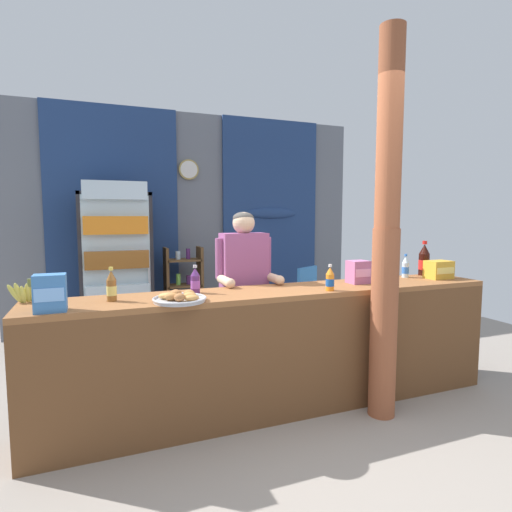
% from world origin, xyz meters
% --- Properties ---
extents(ground_plane, '(8.19, 8.19, 0.00)m').
position_xyz_m(ground_plane, '(0.00, 1.26, 0.00)').
color(ground_plane, gray).
extents(back_wall_curtained, '(4.74, 0.22, 2.88)m').
position_xyz_m(back_wall_curtained, '(-0.00, 3.20, 1.48)').
color(back_wall_curtained, slate).
rests_on(back_wall_curtained, ground).
extents(stall_counter, '(3.64, 0.53, 0.94)m').
position_xyz_m(stall_counter, '(0.05, 0.31, 0.58)').
color(stall_counter, '#935B33').
rests_on(stall_counter, ground).
extents(timber_post, '(0.22, 0.20, 2.83)m').
position_xyz_m(timber_post, '(0.71, 0.03, 1.36)').
color(timber_post, '#995133').
rests_on(timber_post, ground).
extents(drink_fridge, '(0.80, 0.71, 1.89)m').
position_xyz_m(drink_fridge, '(-1.06, 2.64, 1.04)').
color(drink_fridge, '#232328').
rests_on(drink_fridge, ground).
extents(bottle_shelf_rack, '(0.48, 0.28, 1.11)m').
position_xyz_m(bottle_shelf_rack, '(-0.23, 2.83, 0.58)').
color(bottle_shelf_rack, brown).
rests_on(bottle_shelf_rack, ground).
extents(plastic_lawn_chair, '(0.60, 0.60, 0.86)m').
position_xyz_m(plastic_lawn_chair, '(1.16, 2.28, 0.49)').
color(plastic_lawn_chair, '#3884D6').
rests_on(plastic_lawn_chair, ground).
extents(shopkeeper, '(0.51, 0.42, 1.54)m').
position_xyz_m(shopkeeper, '(-0.09, 0.89, 0.97)').
color(shopkeeper, '#28282D').
rests_on(shopkeeper, ground).
extents(soda_bottle_cola, '(0.10, 0.10, 0.33)m').
position_xyz_m(soda_bottle_cola, '(1.65, 0.63, 1.08)').
color(soda_bottle_cola, black).
rests_on(soda_bottle_cola, stall_counter).
extents(soda_bottle_iced_tea, '(0.07, 0.07, 0.23)m').
position_xyz_m(soda_bottle_iced_tea, '(-1.18, 0.44, 1.04)').
color(soda_bottle_iced_tea, brown).
rests_on(soda_bottle_iced_tea, stall_counter).
extents(soda_bottle_grape_soda, '(0.07, 0.07, 0.21)m').
position_xyz_m(soda_bottle_grape_soda, '(-0.60, 0.52, 1.03)').
color(soda_bottle_grape_soda, '#56286B').
rests_on(soda_bottle_grape_soda, stall_counter).
extents(soda_bottle_orange_soda, '(0.06, 0.06, 0.20)m').
position_xyz_m(soda_bottle_orange_soda, '(0.38, 0.25, 1.03)').
color(soda_bottle_orange_soda, orange).
rests_on(soda_bottle_orange_soda, stall_counter).
extents(soda_bottle_water, '(0.06, 0.06, 0.22)m').
position_xyz_m(soda_bottle_water, '(1.38, 0.58, 1.03)').
color(soda_bottle_water, silver).
rests_on(soda_bottle_water, stall_counter).
extents(snack_box_biscuit, '(0.18, 0.13, 0.22)m').
position_xyz_m(snack_box_biscuit, '(-1.53, 0.25, 1.05)').
color(snack_box_biscuit, '#3D75B7').
rests_on(snack_box_biscuit, stall_counter).
extents(snack_box_wafer, '(0.16, 0.15, 0.19)m').
position_xyz_m(snack_box_wafer, '(0.78, 0.46, 1.04)').
color(snack_box_wafer, '#B76699').
rests_on(snack_box_wafer, stall_counter).
extents(snack_box_choco_powder, '(0.22, 0.16, 0.16)m').
position_xyz_m(snack_box_choco_powder, '(1.62, 0.41, 1.02)').
color(snack_box_choco_powder, gold).
rests_on(snack_box_choco_powder, stall_counter).
extents(pastry_tray, '(0.36, 0.36, 0.07)m').
position_xyz_m(pastry_tray, '(-0.77, 0.26, 0.96)').
color(pastry_tray, '#BCBCC1').
rests_on(pastry_tray, stall_counter).
extents(banana_bunch, '(0.28, 0.07, 0.16)m').
position_xyz_m(banana_bunch, '(-1.69, 0.61, 1.00)').
color(banana_bunch, '#CCC14C').
rests_on(banana_bunch, stall_counter).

